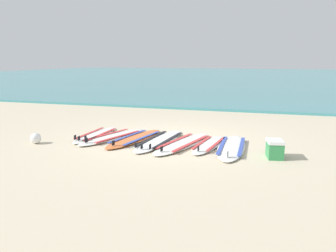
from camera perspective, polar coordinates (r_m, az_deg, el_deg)
ground_plane at (r=8.54m, az=0.17°, el=-2.46°), size 80.00×80.00×0.00m
sea at (r=43.29m, az=14.11°, el=8.17°), size 80.00×60.00×0.10m
surfboard_0 at (r=9.22m, az=-11.97°, el=-1.45°), size 0.54×2.11×0.18m
surfboard_1 at (r=8.91m, az=-9.25°, el=-1.79°), size 1.21×2.39×0.18m
surfboard_2 at (r=8.65m, az=-5.52°, el=-2.08°), size 0.98×2.45×0.18m
surfboard_3 at (r=8.39m, az=-1.40°, el=-2.44°), size 0.85×2.59×0.18m
surfboard_4 at (r=8.12m, az=2.52°, el=-2.91°), size 1.18×2.59×0.18m
surfboard_5 at (r=8.06m, az=6.85°, el=-3.10°), size 0.71×2.00×0.18m
surfboard_6 at (r=7.91m, az=10.58°, el=-3.48°), size 0.70×2.45×0.18m
cooler_box at (r=7.36m, az=17.42°, el=-3.66°), size 0.39×0.51×0.38m
beach_ball at (r=8.82m, az=-21.25°, el=-1.93°), size 0.26×0.26×0.26m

